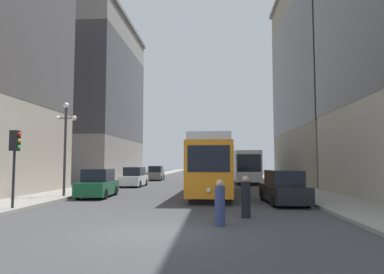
% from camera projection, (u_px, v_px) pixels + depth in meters
% --- Properties ---
extents(ground_plane, '(200.00, 200.00, 0.00)m').
position_uv_depth(ground_plane, '(153.00, 233.00, 10.93)').
color(ground_plane, '#424244').
extents(sidewalk_left, '(3.24, 120.00, 0.15)m').
position_uv_depth(sidewalk_left, '(145.00, 177.00, 51.32)').
color(sidewalk_left, gray).
rests_on(sidewalk_left, ground).
extents(sidewalk_right, '(3.24, 120.00, 0.15)m').
position_uv_depth(sidewalk_right, '(261.00, 178.00, 50.15)').
color(sidewalk_right, gray).
rests_on(sidewalk_right, ground).
extents(streetcar, '(2.99, 13.08, 3.89)m').
position_uv_depth(streetcar, '(213.00, 165.00, 24.22)').
color(streetcar, black).
rests_on(streetcar, ground).
extents(transit_bus, '(2.63, 12.72, 3.45)m').
position_uv_depth(transit_bus, '(244.00, 165.00, 39.43)').
color(transit_bus, black).
rests_on(transit_bus, ground).
extents(parked_car_left_near, '(2.08, 4.45, 1.82)m').
position_uv_depth(parked_car_left_near, '(98.00, 184.00, 22.41)').
color(parked_car_left_near, black).
rests_on(parked_car_left_near, ground).
extents(parked_car_left_mid, '(1.91, 4.41, 1.82)m').
position_uv_depth(parked_car_left_mid, '(134.00, 178.00, 32.39)').
color(parked_car_left_mid, black).
rests_on(parked_car_left_mid, ground).
extents(parked_car_right_far, '(2.07, 5.01, 1.82)m').
position_uv_depth(parked_car_right_far, '(283.00, 188.00, 18.76)').
color(parked_car_right_far, black).
rests_on(parked_car_right_far, ground).
extents(parked_car_left_far, '(1.98, 4.33, 1.82)m').
position_uv_depth(parked_car_left_far, '(156.00, 174.00, 44.02)').
color(parked_car_left_far, black).
rests_on(parked_car_left_far, ground).
extents(pedestrian_crossing_near, '(0.38, 0.38, 1.69)m').
position_uv_depth(pedestrian_crossing_near, '(246.00, 198.00, 14.02)').
color(pedestrian_crossing_near, black).
rests_on(pedestrian_crossing_near, ground).
extents(pedestrian_crossing_far, '(0.37, 0.37, 1.63)m').
position_uv_depth(pedestrian_crossing_far, '(220.00, 204.00, 12.18)').
color(pedestrian_crossing_far, navy).
rests_on(pedestrian_crossing_far, ground).
extents(traffic_light_near_left, '(0.47, 0.36, 3.58)m').
position_uv_depth(traffic_light_near_left, '(15.00, 148.00, 16.04)').
color(traffic_light_near_left, '#232328').
rests_on(traffic_light_near_left, sidewalk_left).
extents(lamp_post_left_near, '(1.41, 0.36, 5.95)m').
position_uv_depth(lamp_post_left_near, '(65.00, 135.00, 21.93)').
color(lamp_post_left_near, '#333338').
rests_on(lamp_post_left_near, sidewalk_left).
extents(building_left_midblock, '(12.59, 20.46, 22.32)m').
position_uv_depth(building_left_midblock, '(87.00, 97.00, 48.75)').
color(building_left_midblock, gray).
rests_on(building_left_midblock, ground).
extents(building_right_corner, '(14.20, 20.78, 23.51)m').
position_uv_depth(building_right_corner, '(350.00, 74.00, 38.41)').
color(building_right_corner, gray).
rests_on(building_right_corner, ground).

